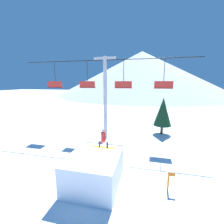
{
  "coord_description": "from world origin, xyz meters",
  "views": [
    {
      "loc": [
        3.21,
        -8.5,
        6.42
      ],
      "look_at": [
        0.21,
        4.46,
        3.77
      ],
      "focal_mm": 24.0,
      "sensor_mm": 36.0,
      "label": 1
    }
  ],
  "objects_px": {
    "snow_ramp": "(95,169)",
    "snowboarder": "(103,138)",
    "pine_tree_near": "(163,112)",
    "trail_marker": "(169,181)"
  },
  "relations": [
    {
      "from": "snow_ramp",
      "to": "snowboarder",
      "type": "relative_size",
      "value": 2.31
    },
    {
      "from": "pine_tree_near",
      "to": "snow_ramp",
      "type": "bearing_deg",
      "value": -114.83
    },
    {
      "from": "snowboarder",
      "to": "pine_tree_near",
      "type": "distance_m",
      "value": 10.8
    },
    {
      "from": "snow_ramp",
      "to": "pine_tree_near",
      "type": "distance_m",
      "value": 12.13
    },
    {
      "from": "snowboarder",
      "to": "pine_tree_near",
      "type": "xyz_separation_m",
      "value": [
        4.8,
        9.67,
        0.22
      ]
    },
    {
      "from": "snow_ramp",
      "to": "trail_marker",
      "type": "height_order",
      "value": "snow_ramp"
    },
    {
      "from": "trail_marker",
      "to": "snow_ramp",
      "type": "bearing_deg",
      "value": -175.29
    },
    {
      "from": "snow_ramp",
      "to": "trail_marker",
      "type": "xyz_separation_m",
      "value": [
        4.5,
        0.37,
        -0.33
      ]
    },
    {
      "from": "snow_ramp",
      "to": "pine_tree_near",
      "type": "height_order",
      "value": "pine_tree_near"
    },
    {
      "from": "snow_ramp",
      "to": "snowboarder",
      "type": "bearing_deg",
      "value": 79.14
    }
  ]
}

